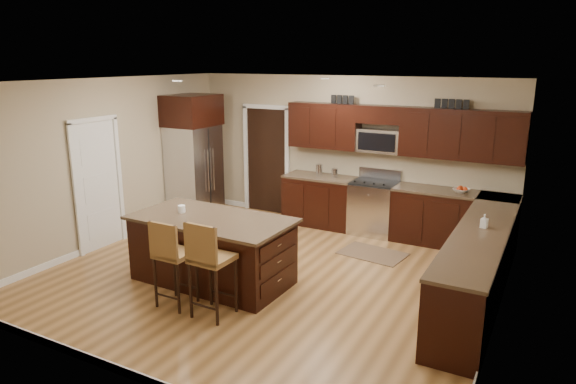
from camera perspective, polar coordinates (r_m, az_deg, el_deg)
The scene contains 22 objects.
floor at distance 7.40m, azimuth -2.05°, elevation -9.21°, with size 6.00×6.00×0.00m, color #9E703E.
ceiling at distance 6.77m, azimuth -2.26°, elevation 12.18°, with size 6.00×6.00×0.00m, color silver.
wall_back at distance 9.39m, azimuth 6.38°, elevation 4.48°, with size 6.00×6.00×0.00m, color tan.
wall_left at distance 8.83m, azimuth -19.22°, elevation 3.12°, with size 5.50×5.50×0.00m, color tan.
wall_right at distance 6.07m, azimuth 23.10°, elevation -2.21°, with size 5.50×5.50×0.00m, color tan.
base_cabinets at distance 7.85m, azimuth 15.54°, elevation -4.70°, with size 4.02×3.96×0.92m.
upper_cabinets at distance 8.82m, azimuth 12.40°, elevation 6.81°, with size 4.00×0.33×0.80m.
range at distance 9.08m, azimuth 9.50°, elevation -1.67°, with size 0.76×0.64×1.11m.
microwave at distance 8.98m, azimuth 10.12°, elevation 5.63°, with size 0.76×0.31×0.40m, color silver.
doorway at distance 10.15m, azimuth -2.38°, elevation 3.48°, with size 0.85×0.03×2.06m, color black.
pantry_door at distance 8.69m, azimuth -20.39°, elevation 0.61°, with size 0.03×0.80×2.04m, color white.
letter_decor at distance 8.82m, azimuth 11.65°, elevation 9.82°, with size 2.20×0.03×0.15m, color black, non-canonical shape.
island at distance 7.12m, azimuth -8.40°, elevation -6.58°, with size 2.21×1.19×0.92m.
stool_mid at distance 6.41m, azimuth -12.86°, elevation -6.71°, with size 0.42×0.42×1.12m.
stool_right at distance 6.05m, azimuth -8.83°, elevation -7.32°, with size 0.45×0.45×1.19m.
refrigerator at distance 9.81m, azimuth -10.43°, elevation 3.92°, with size 0.79×0.95×2.35m.
floor_mat at distance 8.25m, azimuth 9.38°, elevation -6.77°, with size 0.99×0.66×0.01m, color brown.
fruit_bowl at distance 8.63m, azimuth 18.71°, elevation 0.18°, with size 0.25×0.25×0.06m, color silver.
soap_bottle at distance 6.90m, azimuth 20.97°, elevation -3.03°, with size 0.08×0.08×0.18m, color #B2B2B2.
canister_tall at distance 9.32m, azimuth 3.49°, elevation 2.44°, with size 0.12×0.12×0.21m, color silver.
canister_short at distance 9.21m, azimuth 5.20°, elevation 2.11°, with size 0.11×0.11×0.17m, color silver.
island_jar at distance 7.25m, azimuth -11.74°, elevation -1.85°, with size 0.10×0.10×0.10m, color white.
Camera 1 is at (3.43, -5.83, 2.98)m, focal length 32.00 mm.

